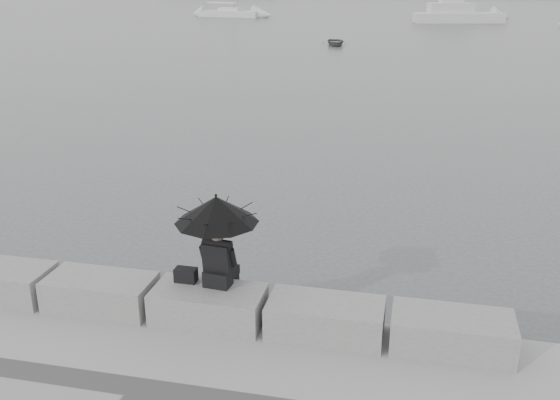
% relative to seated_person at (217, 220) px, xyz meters
% --- Properties ---
extents(ground, '(360.00, 360.00, 0.00)m').
position_rel_seated_person_xyz_m(ground, '(-0.10, 0.25, -2.01)').
color(ground, '#424547').
rests_on(ground, ground).
extents(stone_block_far_left, '(1.60, 0.80, 0.50)m').
position_rel_seated_person_xyz_m(stone_block_far_left, '(-3.50, -0.20, -1.26)').
color(stone_block_far_left, slate).
rests_on(stone_block_far_left, promenade).
extents(stone_block_left, '(1.60, 0.80, 0.50)m').
position_rel_seated_person_xyz_m(stone_block_left, '(-1.80, -0.20, -1.26)').
color(stone_block_left, slate).
rests_on(stone_block_left, promenade).
extents(stone_block_centre, '(1.60, 0.80, 0.50)m').
position_rel_seated_person_xyz_m(stone_block_centre, '(-0.10, -0.20, -1.26)').
color(stone_block_centre, slate).
rests_on(stone_block_centre, promenade).
extents(stone_block_right, '(1.60, 0.80, 0.50)m').
position_rel_seated_person_xyz_m(stone_block_right, '(1.60, -0.20, -1.26)').
color(stone_block_right, slate).
rests_on(stone_block_right, promenade).
extents(stone_block_far_right, '(1.60, 0.80, 0.50)m').
position_rel_seated_person_xyz_m(stone_block_far_right, '(3.30, -0.20, -1.26)').
color(stone_block_far_right, slate).
rests_on(stone_block_far_right, promenade).
extents(seated_person, '(1.20, 1.20, 1.39)m').
position_rel_seated_person_xyz_m(seated_person, '(0.00, 0.00, 0.00)').
color(seated_person, black).
rests_on(seated_person, stone_block_centre).
extents(bag, '(0.32, 0.18, 0.21)m').
position_rel_seated_person_xyz_m(bag, '(-0.50, -0.01, -0.91)').
color(bag, black).
rests_on(bag, stone_block_centre).
extents(sailboat_left, '(8.52, 3.66, 12.90)m').
position_rel_seated_person_xyz_m(sailboat_left, '(-22.33, 74.01, -1.49)').
color(sailboat_left, silver).
rests_on(sailboat_left, ground).
extents(motor_cruiser, '(10.47, 5.36, 4.50)m').
position_rel_seated_person_xyz_m(motor_cruiser, '(6.45, 69.90, -1.12)').
color(motor_cruiser, silver).
rests_on(motor_cruiser, ground).
extents(dinghy, '(3.16, 1.96, 0.50)m').
position_rel_seated_person_xyz_m(dinghy, '(-4.08, 42.26, -1.76)').
color(dinghy, slate).
rests_on(dinghy, ground).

